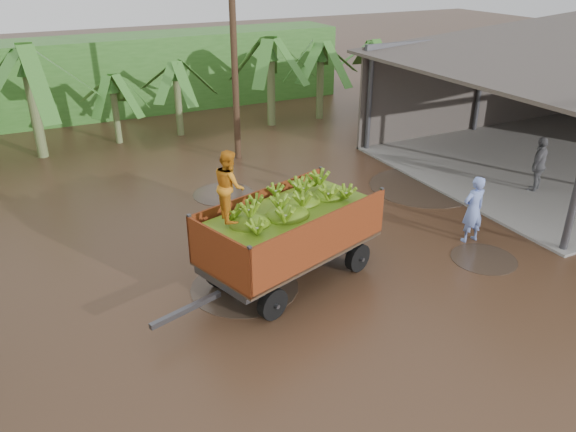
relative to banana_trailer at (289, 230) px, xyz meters
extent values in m
plane|color=black|center=(1.89, 1.64, -1.33)|extent=(100.00, 100.00, 0.00)
cube|color=gray|center=(12.89, 2.64, -1.29)|extent=(12.00, 10.00, 0.08)
cube|color=#383330|center=(12.89, 7.54, 0.67)|extent=(12.00, 0.12, 4.00)
cube|color=#2D661E|center=(-0.11, 17.64, 0.47)|extent=(22.00, 3.00, 3.60)
cube|color=#47474C|center=(-2.86, -0.92, -0.80)|extent=(1.69, 0.64, 0.12)
imported|color=orange|center=(-1.51, -0.18, 1.47)|extent=(0.68, 0.82, 1.55)
imported|color=#738AD2|center=(5.34, -0.47, -0.38)|extent=(0.71, 0.48, 1.90)
imported|color=slate|center=(9.74, 1.20, -0.39)|extent=(1.20, 0.86, 1.89)
cylinder|color=#47301E|center=(2.19, 8.76, 2.33)|extent=(0.24, 0.24, 7.32)
camera|label=1|loc=(-5.31, -10.54, 5.98)|focal=35.00mm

